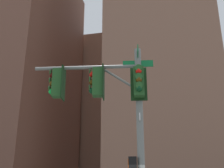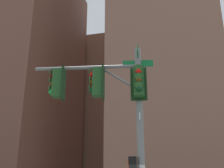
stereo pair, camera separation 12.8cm
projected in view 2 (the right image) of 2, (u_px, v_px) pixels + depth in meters
The scene contains 4 objects.
signal_pole_assembly at pixel (113, 103), 10.02m from camera, with size 1.30×4.09×6.46m.
building_brick_nearside at pixel (165, 51), 47.40m from camera, with size 18.09×14.91×46.05m, color #845B47.
building_brick_midblock at pixel (9, 76), 51.77m from camera, with size 22.67×19.44×41.70m, color brown.
building_brick_farside at pixel (93, 123), 67.89m from camera, with size 17.96×17.77×34.41m, color #845B47.
Camera 2 is at (10.05, 0.90, 1.58)m, focal length 48.82 mm.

